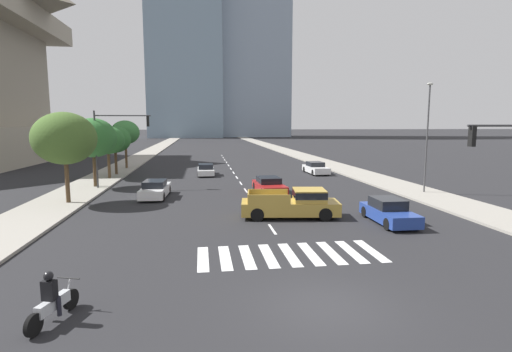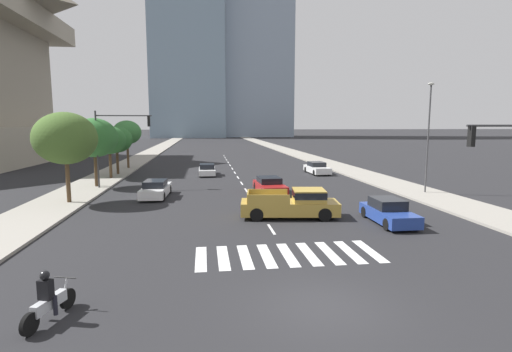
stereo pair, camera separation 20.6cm
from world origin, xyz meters
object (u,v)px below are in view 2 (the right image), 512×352
at_px(street_tree_third, 109,140).
at_px(traffic_signal_far, 117,135).
at_px(sedan_blue_3, 388,212).
at_px(sedan_white_2, 207,170).
at_px(motorcycle_lead, 49,301).
at_px(street_tree_fourth, 116,140).
at_px(pickup_truck, 294,204).
at_px(street_lamp_east, 429,130).
at_px(sedan_white_0, 317,168).
at_px(sedan_white_1, 156,189).
at_px(street_tree_fifth, 127,133).
at_px(street_tree_nearest, 65,138).
at_px(street_tree_second, 94,138).
at_px(sedan_red_4, 270,186).

bearing_deg(street_tree_third, traffic_signal_far, -71.57).
bearing_deg(sedan_blue_3, sedan_white_2, -155.10).
height_order(motorcycle_lead, street_tree_fourth, street_tree_fourth).
distance_m(motorcycle_lead, pickup_truck, 14.45).
relative_size(pickup_truck, street_tree_fourth, 1.16).
height_order(sedan_blue_3, street_lamp_east, street_lamp_east).
xyz_separation_m(pickup_truck, sedan_blue_3, (4.86, -1.93, -0.20)).
relative_size(sedan_blue_3, street_tree_fourth, 0.85).
distance_m(sedan_white_0, sedan_blue_3, 21.54).
bearing_deg(street_tree_fourth, sedan_white_2, -7.82).
distance_m(sedan_white_1, traffic_signal_far, 6.80).
relative_size(sedan_white_2, street_lamp_east, 0.52).
distance_m(motorcycle_lead, sedan_white_0, 34.65).
distance_m(motorcycle_lead, street_tree_third, 29.44).
bearing_deg(street_tree_third, street_tree_fifth, 90.00).
relative_size(sedan_white_2, street_tree_fourth, 0.87).
bearing_deg(motorcycle_lead, sedan_white_0, -11.01).
bearing_deg(traffic_signal_far, street_tree_nearest, -108.14).
relative_size(traffic_signal_far, street_tree_second, 1.10).
distance_m(motorcycle_lead, street_tree_second, 24.38).
relative_size(sedan_white_0, street_tree_fifth, 0.80).
distance_m(sedan_red_4, street_tree_fourth, 19.46).
height_order(motorcycle_lead, street_tree_second, street_tree_second).
distance_m(street_lamp_east, street_tree_fifth, 33.54).
height_order(sedan_blue_3, traffic_signal_far, traffic_signal_far).
relative_size(sedan_white_0, sedan_white_2, 1.04).
distance_m(sedan_white_2, street_tree_third, 10.20).
xyz_separation_m(sedan_white_0, street_tree_second, (-21.51, -6.79, 3.68)).
relative_size(motorcycle_lead, sedan_white_2, 0.47).
height_order(pickup_truck, sedan_white_2, pickup_truck).
xyz_separation_m(sedan_red_4, street_lamp_east, (11.96, -2.20, 4.38)).
relative_size(pickup_truck, traffic_signal_far, 0.92).
relative_size(sedan_red_4, street_lamp_east, 0.56).
relative_size(traffic_signal_far, street_tree_fifth, 1.11).
height_order(pickup_truck, street_lamp_east, street_lamp_east).
distance_m(sedan_blue_3, street_tree_second, 24.42).
distance_m(sedan_white_1, street_tree_third, 12.17).
height_order(motorcycle_lead, pickup_truck, pickup_truck).
height_order(sedan_white_0, street_lamp_east, street_lamp_east).
xyz_separation_m(sedan_white_0, sedan_blue_3, (-2.30, -21.42, 0.01)).
xyz_separation_m(motorcycle_lead, sedan_blue_3, (14.34, 8.97, 0.03)).
bearing_deg(motorcycle_lead, street_tree_third, 27.27).
relative_size(motorcycle_lead, street_lamp_east, 0.24).
distance_m(motorcycle_lead, sedan_red_4, 21.46).
height_order(motorcycle_lead, street_tree_third, street_tree_third).
xyz_separation_m(street_tree_nearest, street_tree_fourth, (0.00, 15.37, -0.68)).
bearing_deg(street_lamp_east, sedan_white_1, 175.98).
xyz_separation_m(motorcycle_lead, street_tree_second, (-4.87, 23.60, 3.69)).
xyz_separation_m(sedan_white_1, street_tree_third, (-5.57, 10.32, 3.26)).
bearing_deg(street_lamp_east, street_tree_second, 166.06).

